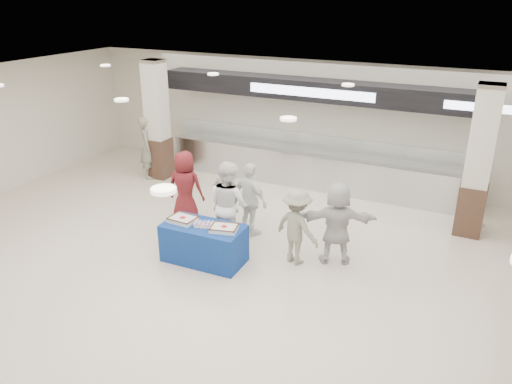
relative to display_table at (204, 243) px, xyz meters
The scene contains 15 objects.
ground 0.93m from the display_table, 57.08° to the right, with size 14.00×14.00×0.00m, color beige.
serving_line 4.77m from the display_table, 84.30° to the left, with size 8.70×0.85×2.80m.
column_left 5.10m from the display_table, 135.43° to the left, with size 0.55×0.55×3.20m.
column_right 5.78m from the display_table, 37.96° to the left, with size 0.55×0.55×3.20m.
display_table is the anchor object (origin of this frame).
sheet_cake_left 0.62m from the display_table, behind, with size 0.52×0.42×0.10m.
sheet_cake_right 0.62m from the display_table, ahead, with size 0.56×0.48×0.10m.
cupcake_tray 0.41m from the display_table, 26.71° to the left, with size 0.47×0.40×0.06m.
civilian_maroon 1.86m from the display_table, 133.90° to the left, with size 0.81×0.53×1.66m, color maroon.
soldier_a 1.35m from the display_table, 100.39° to the left, with size 0.57×0.37×1.56m, color gray.
chef_tall 0.94m from the display_table, 80.42° to the left, with size 0.88×0.68×1.81m, color white.
chef_short 1.48m from the display_table, 77.71° to the left, with size 0.94×0.39×1.60m, color white.
soldier_b 1.80m from the display_table, 24.41° to the left, with size 0.96×0.55×1.49m, color gray.
civilian_white 2.55m from the display_table, 25.38° to the left, with size 1.51×0.48×1.63m, color silver.
soldier_bg 5.04m from the display_table, 138.94° to the left, with size 0.63×0.41×1.73m, color gray.
Camera 1 is at (4.12, -6.45, 4.88)m, focal length 35.00 mm.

